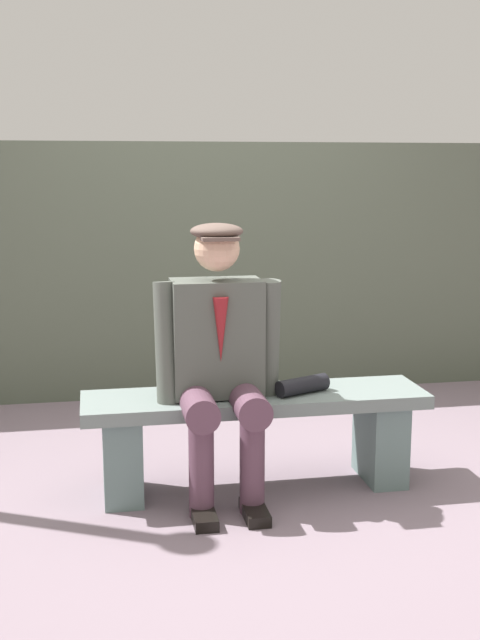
{
  "coord_description": "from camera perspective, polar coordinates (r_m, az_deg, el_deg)",
  "views": [
    {
      "loc": [
        0.73,
        3.56,
        1.5
      ],
      "look_at": [
        0.07,
        0.0,
        0.81
      ],
      "focal_mm": 45.48,
      "sensor_mm": 36.0,
      "label": 1
    }
  ],
  "objects": [
    {
      "name": "seated_man",
      "position": [
        3.63,
        -1.49,
        -2.35
      ],
      "size": [
        0.58,
        0.57,
        1.25
      ],
      "color": "#4D524A",
      "rests_on": "ground"
    },
    {
      "name": "stadium_wall",
      "position": [
        5.39,
        -2.63,
        3.58
      ],
      "size": [
        12.0,
        0.24,
        1.66
      ],
      "primitive_type": "cube",
      "color": "#4D5545",
      "rests_on": "ground"
    },
    {
      "name": "ground_plane",
      "position": [
        3.93,
        1.06,
        -11.68
      ],
      "size": [
        30.0,
        30.0,
        0.0
      ],
      "primitive_type": "plane",
      "color": "slate"
    },
    {
      "name": "bench",
      "position": [
        3.82,
        1.07,
        -7.44
      ],
      "size": [
        1.6,
        0.4,
        0.46
      ],
      "color": "slate",
      "rests_on": "ground"
    },
    {
      "name": "rolled_magazine",
      "position": [
        3.78,
        4.42,
        -4.61
      ],
      "size": [
        0.28,
        0.18,
        0.08
      ],
      "primitive_type": "cylinder",
      "rotation": [
        0.0,
        1.57,
        0.41
      ],
      "color": "black",
      "rests_on": "bench"
    }
  ]
}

